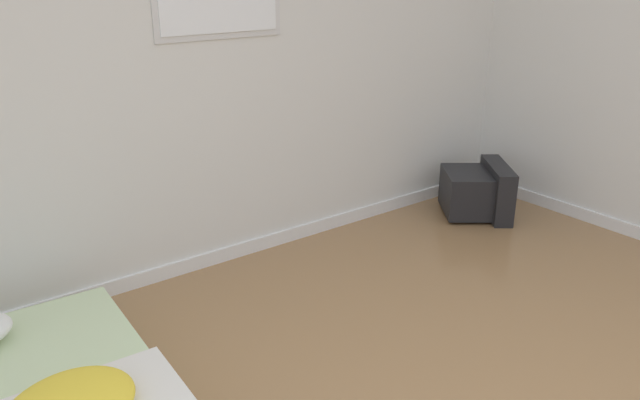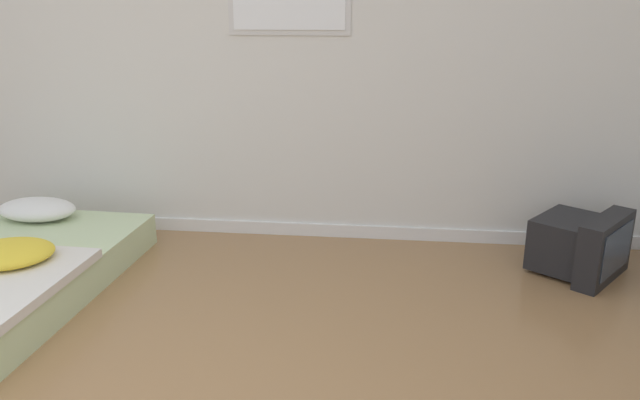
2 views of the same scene
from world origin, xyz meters
name	(u,v)px [view 2 (image 2 of 2)]	position (x,y,z in m)	size (l,w,h in m)	color
wall_back	(220,48)	(0.00, 2.84, 1.29)	(8.14, 0.08, 2.60)	silver
crt_tv	(581,244)	(2.32, 2.35, 0.19)	(0.66, 0.67, 0.39)	black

